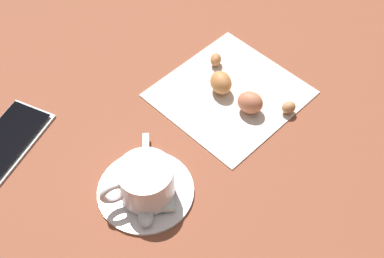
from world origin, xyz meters
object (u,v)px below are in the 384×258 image
sugar_packet (166,187)px  croissant (238,91)px  saucer (148,192)px  espresso_cup (145,182)px  cell_phone (6,142)px  napkin (230,93)px  teaspoon (146,193)px

sugar_packet → croissant: size_ratio=0.42×
saucer → croissant: 0.20m
espresso_cup → saucer: bearing=-166.2°
espresso_cup → cell_phone: espresso_cup is taller
sugar_packet → croissant: bearing=-36.8°
saucer → napkin: bearing=-170.0°
saucer → sugar_packet: size_ratio=1.79×
saucer → cell_phone: size_ratio=0.82×
saucer → croissant: bearing=-174.0°
saucer → cell_phone: same height
teaspoon → napkin: size_ratio=0.58×
napkin → croissant: 0.02m
napkin → croissant: (0.00, 0.01, 0.02)m
saucer → sugar_packet: 0.02m
sugar_packet → cell_phone: size_ratio=0.46×
saucer → cell_phone: 0.21m
saucer → croissant: size_ratio=0.76×
sugar_packet → croissant: 0.18m
sugar_packet → napkin: sugar_packet is taller
napkin → cell_phone: size_ratio=1.29×
sugar_packet → napkin: size_ratio=0.36×
napkin → croissant: bearing=85.6°
teaspoon → croissant: bearing=-173.5°
saucer → croissant: (-0.20, -0.02, 0.01)m
teaspoon → napkin: (-0.21, -0.04, -0.01)m
saucer → cell_phone: bearing=-68.6°
croissant → cell_phone: (0.28, -0.18, -0.02)m
espresso_cup → croissant: bearing=-173.9°
espresso_cup → teaspoon: espresso_cup is taller
teaspoon → napkin: bearing=-169.5°
sugar_packet → napkin: 0.19m
saucer → sugar_packet: (-0.02, 0.01, 0.01)m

